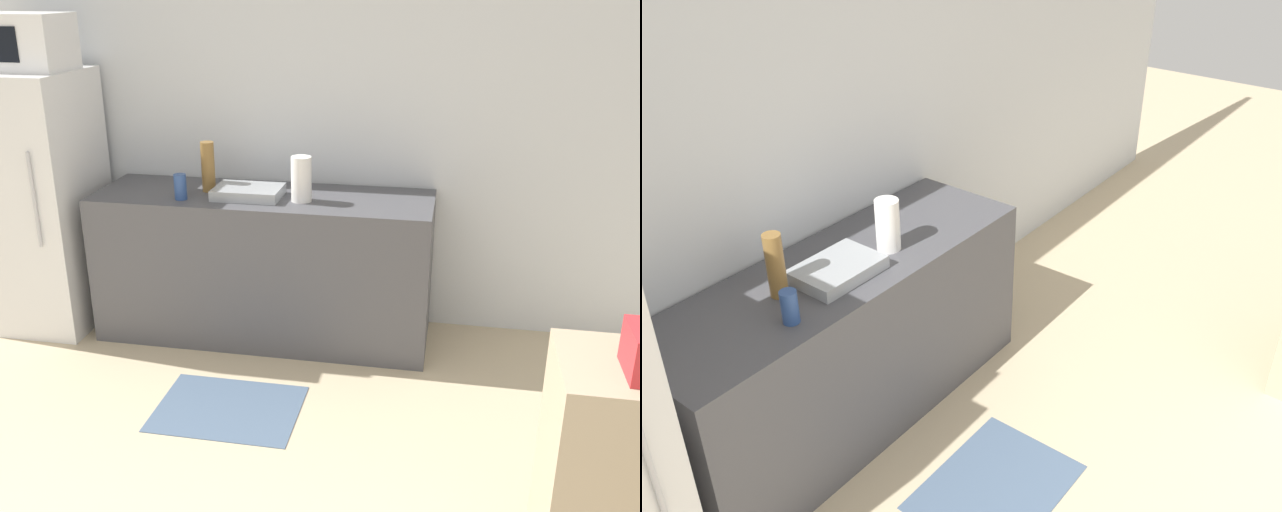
{
  "view_description": "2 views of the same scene",
  "coord_description": "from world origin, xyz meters",
  "views": [
    {
      "loc": [
        1.08,
        -0.84,
        2.03
      ],
      "look_at": [
        0.53,
        2.01,
        0.91
      ],
      "focal_mm": 40.0,
      "sensor_mm": 36.0,
      "label": 1
    },
    {
      "loc": [
        -1.87,
        0.86,
        2.55
      ],
      "look_at": [
        0.02,
        2.31,
        1.16
      ],
      "focal_mm": 40.0,
      "sensor_mm": 36.0,
      "label": 2
    }
  ],
  "objects": [
    {
      "name": "bottle_tall",
      "position": [
        -0.33,
        3.02,
        1.03
      ],
      "size": [
        0.08,
        0.08,
        0.29
      ],
      "primitive_type": "cylinder",
      "color": "olive",
      "rests_on": "counter"
    },
    {
      "name": "refrigerator",
      "position": [
        -1.36,
        2.94,
        0.78
      ],
      "size": [
        0.57,
        0.68,
        1.56
      ],
      "color": "silver",
      "rests_on": "ground_plane"
    },
    {
      "name": "bottle_short",
      "position": [
        -0.43,
        2.82,
        0.96
      ],
      "size": [
        0.07,
        0.07,
        0.14
      ],
      "primitive_type": "cylinder",
      "color": "#2D4C8C",
      "rests_on": "counter"
    },
    {
      "name": "counter",
      "position": [
        -0.0,
        2.99,
        0.44
      ],
      "size": [
        1.97,
        0.62,
        0.88
      ],
      "primitive_type": "cube",
      "color": "#4C4C51",
      "rests_on": "ground_plane"
    },
    {
      "name": "microwave",
      "position": [
        -1.36,
        2.93,
        1.72
      ],
      "size": [
        0.51,
        0.38,
        0.31
      ],
      "color": "white",
      "rests_on": "refrigerator"
    },
    {
      "name": "sink_basin",
      "position": [
        -0.07,
        2.94,
        0.91
      ],
      "size": [
        0.38,
        0.27,
        0.06
      ],
      "primitive_type": "cube",
      "color": "#9EA3A8",
      "rests_on": "counter"
    },
    {
      "name": "kitchen_rug",
      "position": [
        0.03,
        2.12,
        0.0
      ],
      "size": [
        0.73,
        0.55,
        0.01
      ],
      "primitive_type": "cube",
      "color": "slate",
      "rests_on": "ground_plane"
    },
    {
      "name": "wall_back",
      "position": [
        0.0,
        3.35,
        1.3
      ],
      "size": [
        8.0,
        0.06,
        2.6
      ],
      "primitive_type": "cube",
      "color": "silver",
      "rests_on": "ground_plane"
    },
    {
      "name": "paper_towel_roll",
      "position": [
        0.25,
        2.92,
        1.01
      ],
      "size": [
        0.11,
        0.11,
        0.25
      ],
      "primitive_type": "cylinder",
      "color": "white",
      "rests_on": "counter"
    }
  ]
}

